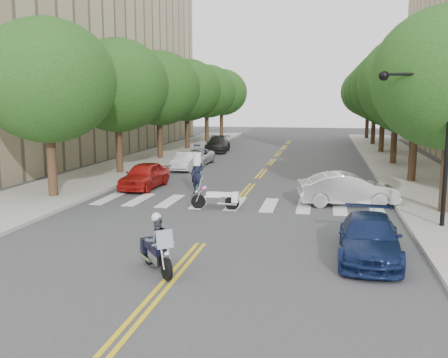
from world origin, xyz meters
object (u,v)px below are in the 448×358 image
(motorcycle_police, at_px, (156,245))
(convertible, at_px, (348,189))
(motorcycle_parked, at_px, (219,199))
(sedan_blue, at_px, (369,238))
(officer_standing, at_px, (197,174))

(motorcycle_police, relative_size, convertible, 0.40)
(motorcycle_parked, bearing_deg, motorcycle_police, 176.77)
(motorcycle_parked, height_order, sedan_blue, motorcycle_parked)
(officer_standing, distance_m, sedan_blue, 11.78)
(motorcycle_police, distance_m, sedan_blue, 6.30)
(convertible, distance_m, sedan_blue, 7.72)
(convertible, bearing_deg, motorcycle_police, 141.41)
(motorcycle_parked, relative_size, officer_standing, 1.05)
(motorcycle_police, xyz_separation_m, sedan_blue, (5.87, 2.28, -0.11))
(officer_standing, distance_m, convertible, 7.42)
(officer_standing, bearing_deg, sedan_blue, -28.68)
(convertible, height_order, sedan_blue, convertible)
(motorcycle_police, relative_size, motorcycle_parked, 0.83)
(motorcycle_parked, xyz_separation_m, officer_standing, (-1.83, 3.29, 0.53))
(motorcycle_police, relative_size, sedan_blue, 0.40)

